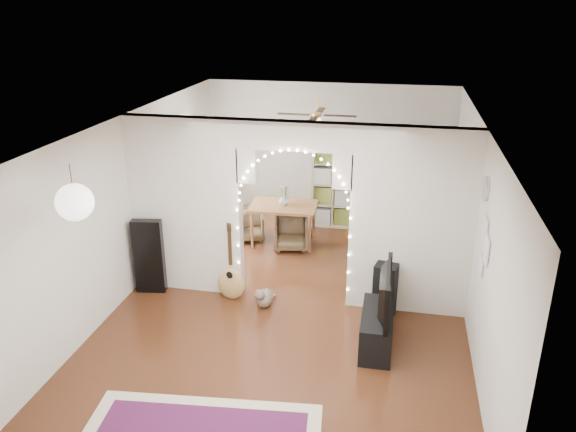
% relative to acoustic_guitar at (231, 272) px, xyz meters
% --- Properties ---
extents(floor, '(7.50, 7.50, 0.00)m').
position_rel_acoustic_guitar_xyz_m(floor, '(0.91, 0.25, -0.46)').
color(floor, black).
rests_on(floor, ground).
extents(ceiling, '(5.00, 7.50, 0.02)m').
position_rel_acoustic_guitar_xyz_m(ceiling, '(0.91, 0.25, 2.24)').
color(ceiling, white).
rests_on(ceiling, wall_back).
extents(wall_back, '(5.00, 0.02, 2.70)m').
position_rel_acoustic_guitar_xyz_m(wall_back, '(0.91, 4.00, 0.89)').
color(wall_back, silver).
rests_on(wall_back, floor).
extents(wall_front, '(5.00, 0.02, 2.70)m').
position_rel_acoustic_guitar_xyz_m(wall_front, '(0.91, -3.50, 0.89)').
color(wall_front, silver).
rests_on(wall_front, floor).
extents(wall_left, '(0.02, 7.50, 2.70)m').
position_rel_acoustic_guitar_xyz_m(wall_left, '(-1.59, 0.25, 0.89)').
color(wall_left, silver).
rests_on(wall_left, floor).
extents(wall_right, '(0.02, 7.50, 2.70)m').
position_rel_acoustic_guitar_xyz_m(wall_right, '(3.41, 0.25, 0.89)').
color(wall_right, silver).
rests_on(wall_right, floor).
extents(divider_wall, '(5.00, 0.20, 2.70)m').
position_rel_acoustic_guitar_xyz_m(divider_wall, '(0.91, 0.25, 0.97)').
color(divider_wall, silver).
rests_on(divider_wall, floor).
extents(fairy_lights, '(1.64, 0.04, 1.60)m').
position_rel_acoustic_guitar_xyz_m(fairy_lights, '(0.91, 0.12, 1.09)').
color(fairy_lights, '#FFEABF').
rests_on(fairy_lights, divider_wall).
extents(window, '(0.04, 1.20, 1.40)m').
position_rel_acoustic_guitar_xyz_m(window, '(-1.56, 2.05, 1.04)').
color(window, white).
rests_on(window, wall_left).
extents(wall_clock, '(0.03, 0.31, 0.31)m').
position_rel_acoustic_guitar_xyz_m(wall_clock, '(3.39, -0.35, 1.64)').
color(wall_clock, white).
rests_on(wall_clock, wall_right).
extents(picture_frames, '(0.02, 0.50, 0.70)m').
position_rel_acoustic_guitar_xyz_m(picture_frames, '(3.39, -0.75, 1.04)').
color(picture_frames, white).
rests_on(picture_frames, wall_right).
extents(paper_lantern, '(0.40, 0.40, 0.40)m').
position_rel_acoustic_guitar_xyz_m(paper_lantern, '(-0.99, -2.15, 1.79)').
color(paper_lantern, white).
rests_on(paper_lantern, ceiling).
extents(ceiling_fan, '(1.10, 1.10, 0.30)m').
position_rel_acoustic_guitar_xyz_m(ceiling_fan, '(0.91, 2.25, 1.94)').
color(ceiling_fan, '#C39141').
rests_on(ceiling_fan, ceiling).
extents(guitar_case, '(0.47, 0.22, 1.18)m').
position_rel_acoustic_guitar_xyz_m(guitar_case, '(-1.29, 0.00, 0.13)').
color(guitar_case, black).
rests_on(guitar_case, floor).
extents(acoustic_guitar, '(0.44, 0.29, 1.05)m').
position_rel_acoustic_guitar_xyz_m(acoustic_guitar, '(0.00, 0.00, 0.00)').
color(acoustic_guitar, '#B59048').
rests_on(acoustic_guitar, floor).
extents(tabby_cat, '(0.32, 0.54, 0.36)m').
position_rel_acoustic_guitar_xyz_m(tabby_cat, '(0.54, -0.11, -0.31)').
color(tabby_cat, brown).
rests_on(tabby_cat, floor).
extents(floor_speaker, '(0.35, 0.33, 0.79)m').
position_rel_acoustic_guitar_xyz_m(floor_speaker, '(2.27, -0.00, -0.07)').
color(floor_speaker, black).
rests_on(floor_speaker, floor).
extents(media_console, '(0.41, 1.00, 0.50)m').
position_rel_acoustic_guitar_xyz_m(media_console, '(2.20, -0.81, -0.21)').
color(media_console, black).
rests_on(media_console, floor).
extents(tv, '(0.15, 1.08, 0.62)m').
position_rel_acoustic_guitar_xyz_m(tv, '(2.20, -0.81, 0.35)').
color(tv, black).
rests_on(tv, media_console).
extents(bookcase, '(1.70, 0.52, 1.72)m').
position_rel_acoustic_guitar_xyz_m(bookcase, '(1.54, 3.31, 0.40)').
color(bookcase, '#C2B18C').
rests_on(bookcase, floor).
extents(dining_table, '(1.24, 0.85, 0.76)m').
position_rel_acoustic_guitar_xyz_m(dining_table, '(0.34, 2.18, 0.22)').
color(dining_table, brown).
rests_on(dining_table, floor).
extents(flower_vase, '(0.19, 0.19, 0.19)m').
position_rel_acoustic_guitar_xyz_m(flower_vase, '(0.34, 2.18, 0.39)').
color(flower_vase, silver).
rests_on(flower_vase, dining_table).
extents(dining_chair_left, '(0.67, 0.68, 0.50)m').
position_rel_acoustic_guitar_xyz_m(dining_chair_left, '(-0.33, 2.24, -0.21)').
color(dining_chair_left, brown).
rests_on(dining_chair_left, floor).
extents(dining_chair_right, '(0.69, 0.70, 0.55)m').
position_rel_acoustic_guitar_xyz_m(dining_chair_right, '(0.52, 2.00, -0.18)').
color(dining_chair_right, brown).
rests_on(dining_chair_right, floor).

